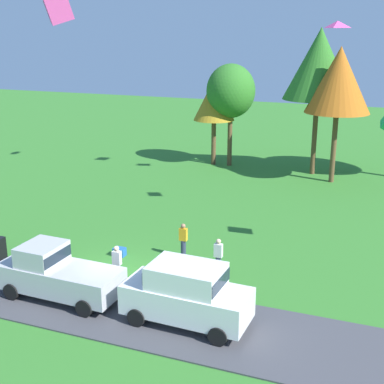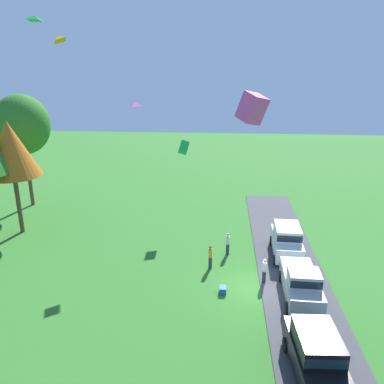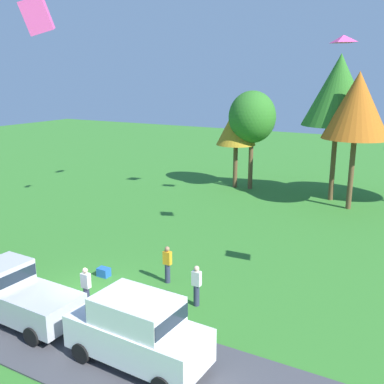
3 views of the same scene
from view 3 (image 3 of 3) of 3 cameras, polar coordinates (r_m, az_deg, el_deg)
ground_plane at (r=19.67m, az=-13.13°, el=-12.96°), size 120.00×120.00×0.00m
pavement_strip at (r=18.11m, az=-18.82°, el=-15.84°), size 36.00×4.40×0.06m
car_pickup_mid_row at (r=18.36m, az=-21.46°, el=-11.85°), size 5.05×2.15×2.14m
car_suv_near_entrance at (r=14.77m, az=-6.94°, el=-16.80°), size 4.66×2.18×2.28m
person_on_lawn at (r=18.54m, az=-13.29°, el=-11.72°), size 0.36×0.24×1.71m
person_watching_sky at (r=20.15m, az=-3.14°, el=-9.14°), size 0.36×0.24×1.71m
person_beside_suv at (r=18.23m, az=0.57°, el=-11.77°), size 0.36×0.24×1.71m
tree_right_of_center at (r=36.70m, az=5.64°, el=8.40°), size 3.20×3.20×6.75m
tree_far_left at (r=36.26m, az=7.65°, el=9.37°), size 3.74×3.74×7.89m
tree_far_right at (r=34.01m, az=18.15°, el=12.16°), size 4.98×4.98×10.50m
tree_center_back at (r=32.03m, az=20.25°, el=10.23°), size 4.40×4.40×9.30m
cooler_box at (r=21.37m, az=-11.15°, el=-9.95°), size 0.56×0.40×0.40m
kite_diamond_trailing_tail at (r=22.06m, az=18.69°, el=17.96°), size 1.15×0.98×0.34m
kite_box_mid_center at (r=20.11m, az=-19.11°, el=20.42°), size 1.45×1.65×1.66m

